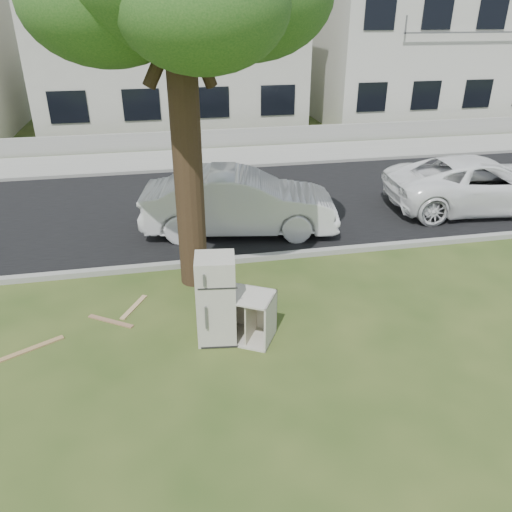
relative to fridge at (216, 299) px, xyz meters
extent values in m
plane|color=#2B4318|center=(0.20, 0.26, -0.76)|extent=(120.00, 120.00, 0.00)
cube|color=black|center=(0.20, 6.26, -0.75)|extent=(120.00, 7.00, 0.01)
cube|color=gray|center=(0.20, 2.71, -0.76)|extent=(120.00, 0.18, 0.12)
cube|color=gray|center=(0.20, 9.81, -0.76)|extent=(120.00, 0.18, 0.12)
cube|color=gray|center=(0.20, 11.26, -0.75)|extent=(120.00, 2.80, 0.01)
cube|color=gray|center=(0.20, 12.86, -0.41)|extent=(120.00, 0.15, 0.70)
cylinder|color=black|center=(-0.20, 2.06, 1.84)|extent=(0.54, 0.54, 5.20)
cube|color=beige|center=(0.20, 17.76, 2.84)|extent=(11.00, 8.00, 7.20)
cube|color=beige|center=(12.20, 17.76, 2.54)|extent=(10.00, 8.00, 6.60)
cube|color=beige|center=(0.00, 0.00, 0.00)|extent=(0.69, 0.65, 1.52)
cube|color=white|center=(0.40, -0.03, -0.35)|extent=(1.24, 1.09, 0.82)
cube|color=#9B784B|center=(-3.10, 0.23, -0.75)|extent=(1.14, 0.68, 0.02)
cube|color=#916A4C|center=(-1.79, 0.85, -0.75)|extent=(0.82, 0.59, 0.02)
cube|color=tan|center=(-1.40, 1.25, -0.75)|extent=(0.49, 0.80, 0.02)
imported|color=silver|center=(1.13, 4.36, 0.01)|extent=(4.88, 2.40, 1.54)
imported|color=white|center=(7.82, 4.62, -0.05)|extent=(5.27, 2.81, 1.41)
camera|label=1|loc=(-0.72, -6.89, 4.20)|focal=35.00mm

